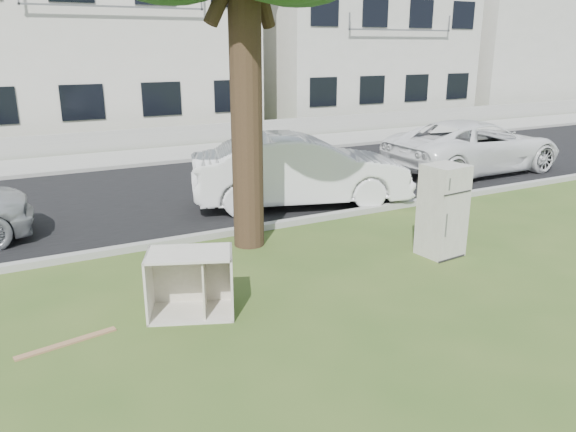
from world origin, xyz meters
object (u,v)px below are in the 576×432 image
cabinet (191,283)px  car_right (474,146)px  fridge (443,211)px  car_center (301,170)px

cabinet → car_right: size_ratio=0.21×
fridge → car_center: bearing=92.9°
fridge → car_right: size_ratio=0.30×
fridge → cabinet: size_ratio=1.40×
car_center → car_right: (6.03, 0.73, -0.06)m
cabinet → fridge: bearing=23.8°
cabinet → car_right: bearing=47.6°
car_center → car_right: car_center is taller
fridge → cabinet: bearing=176.4°
fridge → car_right: 7.15m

